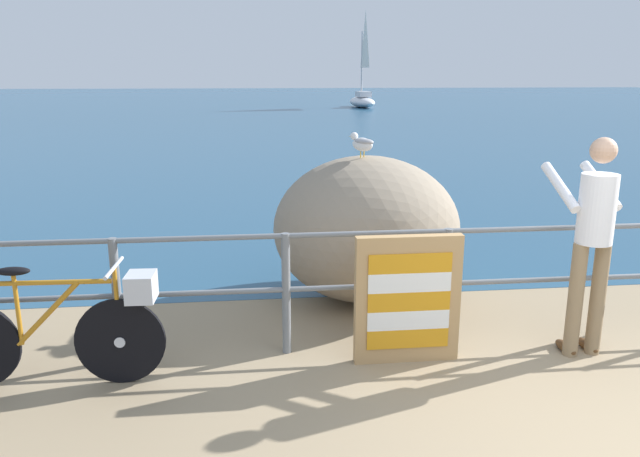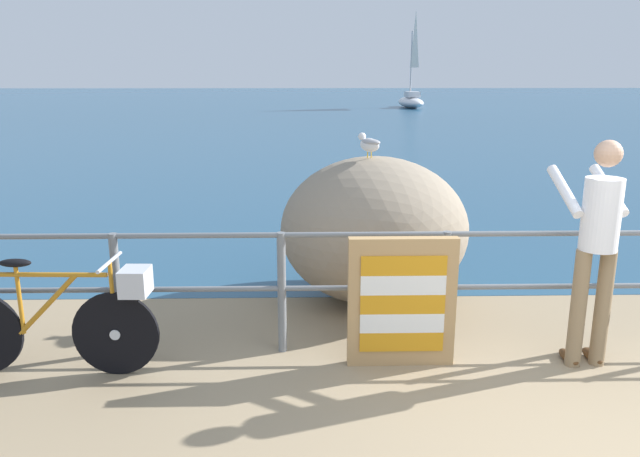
% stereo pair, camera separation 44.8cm
% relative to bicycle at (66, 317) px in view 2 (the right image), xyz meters
% --- Properties ---
extents(ground_plane, '(120.00, 120.00, 0.10)m').
position_rel_bicycle_xyz_m(ground_plane, '(3.61, 18.45, -0.51)').
color(ground_plane, '#937F60').
extents(sea_surface, '(120.00, 90.00, 0.01)m').
position_rel_bicycle_xyz_m(sea_surface, '(3.61, 46.60, -0.46)').
color(sea_surface, navy).
rests_on(sea_surface, ground_plane).
extents(promenade_railing, '(9.38, 0.07, 1.02)m').
position_rel_bicycle_xyz_m(promenade_railing, '(3.61, 0.36, 0.17)').
color(promenade_railing, slate).
rests_on(promenade_railing, ground_plane).
extents(bicycle, '(1.70, 0.48, 0.92)m').
position_rel_bicycle_xyz_m(bicycle, '(0.00, 0.00, 0.00)').
color(bicycle, black).
rests_on(bicycle, ground_plane).
extents(person_at_railing, '(0.48, 0.65, 1.78)m').
position_rel_bicycle_xyz_m(person_at_railing, '(4.03, 0.08, 0.53)').
color(person_at_railing, '#8C7251').
rests_on(person_at_railing, ground_plane).
extents(folded_deckchair_stack, '(0.84, 0.10, 1.04)m').
position_rel_bicycle_xyz_m(folded_deckchair_stack, '(2.56, 0.10, 0.06)').
color(folded_deckchair_stack, tan).
rests_on(folded_deckchair_stack, ground_plane).
extents(breakwater_boulder_main, '(1.87, 1.79, 1.46)m').
position_rel_bicycle_xyz_m(breakwater_boulder_main, '(2.50, 1.56, 0.27)').
color(breakwater_boulder_main, gray).
rests_on(breakwater_boulder_main, ground).
extents(seagull, '(0.24, 0.32, 0.23)m').
position_rel_bicycle_xyz_m(seagull, '(2.42, 1.47, 1.13)').
color(seagull, gold).
rests_on(seagull, breakwater_boulder_main).
extents(sailboat, '(1.67, 4.49, 6.16)m').
position_rel_bicycle_xyz_m(sailboat, '(8.82, 36.86, 0.24)').
color(sailboat, white).
rests_on(sailboat, sea_surface).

